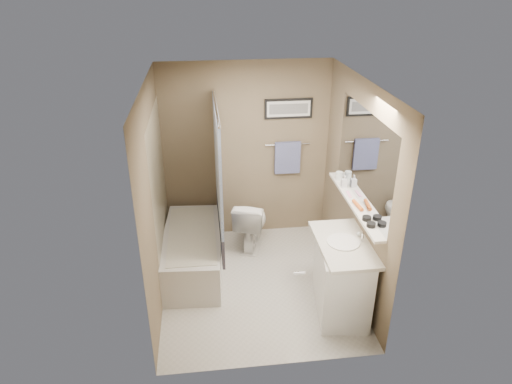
{
  "coord_description": "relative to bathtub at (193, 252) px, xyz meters",
  "views": [
    {
      "loc": [
        -0.55,
        -4.38,
        3.38
      ],
      "look_at": [
        0.0,
        0.15,
        1.15
      ],
      "focal_mm": 32.0,
      "sensor_mm": 36.0,
      "label": 1
    }
  ],
  "objects": [
    {
      "name": "curtain_upper",
      "position": [
        0.35,
        0.1,
        1.15
      ],
      "size": [
        0.03,
        1.45,
        1.28
      ],
      "primitive_type": "cube",
      "color": "silver",
      "rests_on": "curtain_rod"
    },
    {
      "name": "pink_comb",
      "position": [
        1.79,
        -0.37,
        0.87
      ],
      "size": [
        0.04,
        0.16,
        0.01
      ],
      "primitive_type": "cube",
      "rotation": [
        0.0,
        0.0,
        -0.06
      ],
      "color": "#FF9BBF",
      "rests_on": "shelf"
    },
    {
      "name": "candle_bowl_near",
      "position": [
        1.79,
        -1.08,
        0.89
      ],
      "size": [
        0.09,
        0.09,
        0.04
      ],
      "primitive_type": "cylinder",
      "color": "black",
      "rests_on": "shelf"
    },
    {
      "name": "towel_bar",
      "position": [
        1.3,
        0.81,
        1.05
      ],
      "size": [
        0.6,
        0.02,
        0.02
      ],
      "primitive_type": "cylinder",
      "rotation": [
        0.0,
        1.57,
        0.0
      ],
      "color": "silver",
      "rests_on": "wall_back"
    },
    {
      "name": "glass_jar",
      "position": [
        1.79,
        0.03,
        0.92
      ],
      "size": [
        0.08,
        0.08,
        0.1
      ],
      "primitive_type": "cylinder",
      "color": "white",
      "rests_on": "shelf"
    },
    {
      "name": "towel",
      "position": [
        1.3,
        0.79,
        0.87
      ],
      "size": [
        0.34,
        0.05,
        0.44
      ],
      "primitive_type": "cube",
      "color": "#848EC1",
      "rests_on": "towel_bar"
    },
    {
      "name": "curtain_lower",
      "position": [
        0.35,
        0.1,
        0.33
      ],
      "size": [
        0.03,
        1.45,
        0.36
      ],
      "primitive_type": "cube",
      "color": "#272F49",
      "rests_on": "curtain_rod"
    },
    {
      "name": "mirror",
      "position": [
        1.84,
        -0.55,
        1.37
      ],
      "size": [
        0.02,
        1.6,
        1.0
      ],
      "primitive_type": "cube",
      "color": "silver",
      "rests_on": "wall_right"
    },
    {
      "name": "door_handle",
      "position": [
        0.97,
        -1.59,
        0.75
      ],
      "size": [
        0.1,
        0.02,
        0.02
      ],
      "primitive_type": "cylinder",
      "rotation": [
        0.0,
        1.57,
        0.0
      ],
      "color": "silver",
      "rests_on": "door"
    },
    {
      "name": "bathtub",
      "position": [
        0.0,
        0.0,
        0.0
      ],
      "size": [
        0.8,
        1.54,
        0.5
      ],
      "primitive_type": "cube",
      "rotation": [
        0.0,
        0.0,
        -0.07
      ],
      "color": "silver",
      "rests_on": "ground"
    },
    {
      "name": "wall_back",
      "position": [
        0.75,
        0.83,
        0.95
      ],
      "size": [
        2.2,
        0.04,
        2.4
      ],
      "primitive_type": "cube",
      "color": "brown",
      "rests_on": "ground"
    },
    {
      "name": "wall_left",
      "position": [
        -0.33,
        -0.4,
        0.95
      ],
      "size": [
        0.04,
        2.5,
        2.4
      ],
      "primitive_type": "cube",
      "color": "brown",
      "rests_on": "ground"
    },
    {
      "name": "countertop",
      "position": [
        1.59,
        -0.92,
        0.57
      ],
      "size": [
        0.54,
        0.96,
        0.04
      ],
      "primitive_type": "cube",
      "color": "beige",
      "rests_on": "vanity"
    },
    {
      "name": "art_frame",
      "position": [
        1.3,
        0.83,
        1.53
      ],
      "size": [
        0.62,
        0.02,
        0.26
      ],
      "primitive_type": "cube",
      "color": "black",
      "rests_on": "wall_back"
    },
    {
      "name": "faucet_spout",
      "position": [
        1.78,
        -0.92,
        0.64
      ],
      "size": [
        0.02,
        0.02,
        0.1
      ],
      "primitive_type": "cylinder",
      "color": "silver",
      "rests_on": "countertop"
    },
    {
      "name": "wall_right",
      "position": [
        1.83,
        -0.4,
        0.95
      ],
      "size": [
        0.04,
        2.5,
        2.4
      ],
      "primitive_type": "cube",
      "color": "brown",
      "rests_on": "ground"
    },
    {
      "name": "toilet",
      "position": [
        0.77,
        0.45,
        0.1
      ],
      "size": [
        0.58,
        0.77,
        0.7
      ],
      "primitive_type": "imported",
      "rotation": [
        0.0,
        0.0,
        2.84
      ],
      "color": "white",
      "rests_on": "ground"
    },
    {
      "name": "vanity",
      "position": [
        1.6,
        -0.92,
        0.15
      ],
      "size": [
        0.61,
        0.96,
        0.8
      ],
      "primitive_type": "cube",
      "rotation": [
        0.0,
        0.0,
        -0.13
      ],
      "color": "white",
      "rests_on": "ground"
    },
    {
      "name": "art_image",
      "position": [
        1.3,
        0.81,
        1.53
      ],
      "size": [
        0.5,
        0.0,
        0.13
      ],
      "primitive_type": "cube",
      "color": "#595959",
      "rests_on": "art_mat"
    },
    {
      "name": "tile_surround",
      "position": [
        -0.34,
        0.1,
        0.75
      ],
      "size": [
        0.02,
        1.55,
        2.0
      ],
      "primitive_type": "cube",
      "color": "tan",
      "rests_on": "wall_left"
    },
    {
      "name": "candle_bowl_far",
      "position": [
        1.79,
        -0.95,
        0.89
      ],
      "size": [
        0.09,
        0.09,
        0.04
      ],
      "primitive_type": "cylinder",
      "color": "black",
      "rests_on": "shelf"
    },
    {
      "name": "ceiling",
      "position": [
        0.75,
        -0.4,
        2.13
      ],
      "size": [
        2.2,
        2.5,
        0.04
      ],
      "primitive_type": "cube",
      "color": "white",
      "rests_on": "wall_back"
    },
    {
      "name": "sink_basin",
      "position": [
        1.58,
        -0.92,
        0.6
      ],
      "size": [
        0.34,
        0.34,
        0.01
      ],
      "primitive_type": "cylinder",
      "color": "white",
      "rests_on": "countertop"
    },
    {
      "name": "art_mat",
      "position": [
        1.3,
        0.81,
        1.53
      ],
      "size": [
        0.56,
        0.0,
        0.2
      ],
      "primitive_type": "cube",
      "color": "white",
      "rests_on": "art_frame"
    },
    {
      "name": "tub_rim",
      "position": [
        -0.0,
        -0.0,
        0.25
      ],
      "size": [
        0.56,
        1.36,
        0.02
      ],
      "primitive_type": "cube",
      "color": "beige",
      "rests_on": "bathtub"
    },
    {
      "name": "soap_bottle",
      "position": [
        1.79,
        -0.17,
        0.94
      ],
      "size": [
        0.07,
        0.07,
        0.14
      ],
      "primitive_type": "imported",
      "rotation": [
        0.0,
        0.0,
        -0.03
      ],
      "color": "#999999",
      "rests_on": "shelf"
    },
    {
      "name": "shelf",
      "position": [
        1.79,
        -0.55,
        0.85
      ],
      "size": [
        0.12,
        1.6,
        0.03
      ],
      "primitive_type": "cube",
      "color": "silver",
      "rests_on": "wall_right"
    },
    {
      "name": "hair_brush_front",
      "position": [
        1.79,
        -0.67,
        0.89
      ],
      "size": [
        0.06,
        0.22,
        0.04
      ],
      "primitive_type": "cylinder",
      "rotation": [
        1.57,
        0.0,
        0.1
      ],
      "color": "#C9581C",
      "rests_on": "shelf"
    },
    {
      "name": "wall_front",
      "position": [
        0.75,
        -1.63,
        0.95
      ],
      "size": [
        2.2,
        0.04,
        2.4
      ],
      "primitive_type": "cube",
      "color": "brown",
      "rests_on": "ground"
    },
    {
      "name": "faucet_knob",
      "position": [
        1.78,
        -0.82,
        0.62
      ],
      "size": [
        0.05,
        0.05,
        0.05
      ],
      "primitive_type": "sphere",
      "color": "white",
      "rests_on": "countertop"
    },
    {
      "name": "ground",
      "position": [
        0.75,
        -0.4,
        -0.25
      ],
      "size": [
        2.5,
        2.5,
        0.0
      ],
      "primitive_type": "plane",
      "color": "beige",
      "rests_on": "ground"
    },
    {
      "name": "door",
      "position": [
        1.3,
        -1.65,
        0.75
      ],
      "size": [
        0.8,
        0.02,
        2.0
      ],
      "primitive_type": "cube",
      "color": "silver",
      "rests_on": "wall_front"
    },
    {
      "name": "curtain_rod",
      "position": [
        0.35,
        0.1,
        1.8
      ],
      "size": [
        0.02,
        1.55,
        0.02
      ],
      "primitive_type": "cylinder",
      "rotation": [
        1.57,
        0.0,
        0.0
      ],
      "color": "silver",
      "rests_on": "wall_left"
    }
  ]
}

